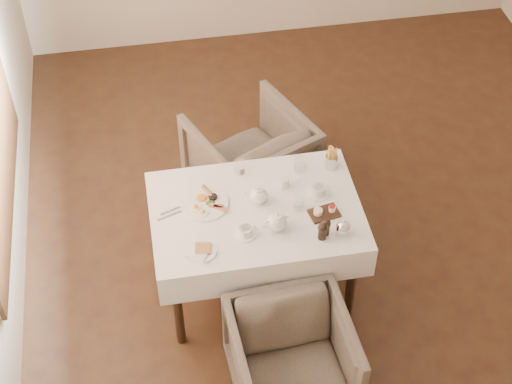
{
  "coord_description": "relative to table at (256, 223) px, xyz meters",
  "views": [
    {
      "loc": [
        -1.28,
        -3.64,
        4.21
      ],
      "look_at": [
        -0.7,
        -0.36,
        0.82
      ],
      "focal_mm": 55.0,
      "sensor_mm": 36.0,
      "label": 1
    }
  ],
  "objects": [
    {
      "name": "armchair_near",
      "position": [
        0.07,
        -0.8,
        -0.32
      ],
      "size": [
        0.71,
        0.73,
        0.63
      ],
      "primitive_type": "imported",
      "rotation": [
        0.0,
        0.0,
        0.06
      ],
      "color": "#483F34",
      "rests_on": "ground"
    },
    {
      "name": "creamer",
      "position": [
        0.21,
        0.16,
        0.15
      ],
      "size": [
        0.07,
        0.07,
        0.07
      ],
      "primitive_type": "cylinder",
      "rotation": [
        0.0,
        0.0,
        -0.21
      ],
      "color": "white",
      "rests_on": "table"
    },
    {
      "name": "teacup_far",
      "position": [
        0.4,
        0.06,
        0.15
      ],
      "size": [
        0.13,
        0.13,
        0.07
      ],
      "rotation": [
        0.0,
        0.0,
        0.12
      ],
      "color": "white",
      "rests_on": "table"
    },
    {
      "name": "condiment_board",
      "position": [
        0.4,
        -0.11,
        0.13
      ],
      "size": [
        0.2,
        0.15,
        0.05
      ],
      "rotation": [
        0.0,
        0.0,
        0.19
      ],
      "color": "black",
      "rests_on": "table"
    },
    {
      "name": "glass_right",
      "position": [
        0.34,
        0.29,
        0.17
      ],
      "size": [
        0.08,
        0.08,
        0.1
      ],
      "primitive_type": "cylinder",
      "rotation": [
        0.0,
        0.0,
        0.09
      ],
      "color": "silver",
      "rests_on": "table"
    },
    {
      "name": "pepper_mill_right",
      "position": [
        0.37,
        -0.26,
        0.17
      ],
      "size": [
        0.07,
        0.07,
        0.12
      ],
      "primitive_type": null,
      "rotation": [
        0.0,
        0.0,
        0.29
      ],
      "color": "black",
      "rests_on": "table"
    },
    {
      "name": "glass_left",
      "position": [
        -0.04,
        0.34,
        0.16
      ],
      "size": [
        0.08,
        0.08,
        0.09
      ],
      "primitive_type": "cylinder",
      "rotation": [
        0.0,
        0.0,
        -0.28
      ],
      "color": "silver",
      "rests_on": "table"
    },
    {
      "name": "armchair_far",
      "position": [
        0.11,
        0.87,
        -0.29
      ],
      "size": [
        1.0,
        1.01,
        0.71
      ],
      "primitive_type": "imported",
      "rotation": [
        0.0,
        0.0,
        3.55
      ],
      "color": "#483F34",
      "rests_on": "ground"
    },
    {
      "name": "silver_pot",
      "position": [
        0.47,
        -0.28,
        0.17
      ],
      "size": [
        0.11,
        0.1,
        0.11
      ],
      "primitive_type": null,
      "rotation": [
        0.0,
        0.0,
        -0.1
      ],
      "color": "white",
      "rests_on": "table"
    },
    {
      "name": "breakfast_plate",
      "position": [
        -0.3,
        0.1,
        0.13
      ],
      "size": [
        0.29,
        0.29,
        0.04
      ],
      "rotation": [
        0.0,
        0.0,
        0.0
      ],
      "color": "white",
      "rests_on": "table"
    },
    {
      "name": "glass_mid",
      "position": [
        0.26,
        -0.03,
        0.16
      ],
      "size": [
        0.07,
        0.07,
        0.09
      ],
      "primitive_type": "cylinder",
      "rotation": [
        0.0,
        0.0,
        -0.05
      ],
      "color": "silver",
      "rests_on": "table"
    },
    {
      "name": "fries_cup",
      "position": [
        0.54,
        0.28,
        0.19
      ],
      "size": [
        0.08,
        0.08,
        0.17
      ],
      "rotation": [
        0.0,
        0.0,
        0.07
      ],
      "color": "silver",
      "rests_on": "table"
    },
    {
      "name": "cutlery_knife",
      "position": [
        -0.5,
        0.04,
        0.12
      ],
      "size": [
        0.19,
        0.08,
        0.0
      ],
      "primitive_type": "cube",
      "rotation": [
        0.0,
        0.0,
        1.91
      ],
      "color": "silver",
      "rests_on": "table"
    },
    {
      "name": "teacup_near",
      "position": [
        -0.1,
        -0.19,
        0.15
      ],
      "size": [
        0.13,
        0.13,
        0.06
      ],
      "rotation": [
        0.0,
        0.0,
        0.21
      ],
      "color": "white",
      "rests_on": "table"
    },
    {
      "name": "side_plate",
      "position": [
        -0.37,
        -0.28,
        0.12
      ],
      "size": [
        0.19,
        0.18,
        0.02
      ],
      "rotation": [
        0.0,
        0.0,
        -0.39
      ],
      "color": "white",
      "rests_on": "table"
    },
    {
      "name": "pepper_mill_left",
      "position": [
        0.34,
        -0.29,
        0.18
      ],
      "size": [
        0.07,
        0.07,
        0.12
      ],
      "primitive_type": null,
      "rotation": [
        0.0,
        0.0,
        -0.24
      ],
      "color": "black",
      "rests_on": "table"
    },
    {
      "name": "table",
      "position": [
        0.0,
        0.0,
        0.0
      ],
      "size": [
        1.28,
        0.88,
        0.75
      ],
      "color": "black",
      "rests_on": "ground"
    },
    {
      "name": "cutlery_fork",
      "position": [
        -0.49,
        0.09,
        0.12
      ],
      "size": [
        0.18,
        0.08,
        0.0
      ],
      "primitive_type": "cube",
      "rotation": [
        0.0,
        0.0,
        1.93
      ],
      "color": "silver",
      "rests_on": "table"
    },
    {
      "name": "teapot_front",
      "position": [
        0.1,
        -0.17,
        0.18
      ],
      "size": [
        0.19,
        0.17,
        0.13
      ],
      "primitive_type": null,
      "rotation": [
        0.0,
        0.0,
        0.24
      ],
      "color": "white",
      "rests_on": "table"
    },
    {
      "name": "teapot_centre",
      "position": [
        0.03,
        0.07,
        0.18
      ],
      "size": [
        0.18,
        0.17,
        0.12
      ],
      "primitive_type": null,
      "rotation": [
        0.0,
        0.0,
        -0.38
      ],
      "color": "white",
      "rests_on": "table"
    }
  ]
}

